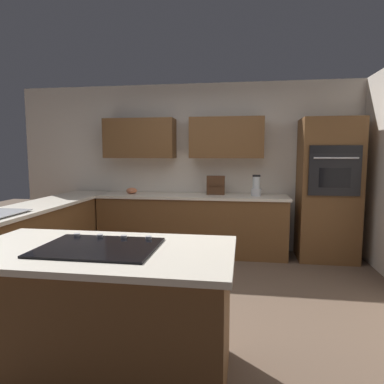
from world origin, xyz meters
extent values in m
plane|color=brown|center=(0.00, 0.00, 0.00)|extent=(14.00, 14.00, 0.00)
cube|color=silver|center=(0.00, -2.10, 1.30)|extent=(6.00, 0.10, 2.60)
cube|color=brown|center=(-0.40, -1.88, 1.75)|extent=(1.10, 0.34, 0.61)
cube|color=brown|center=(0.95, -1.88, 1.75)|extent=(1.10, 0.34, 0.61)
cube|color=brown|center=(0.10, -1.72, 0.43)|extent=(2.80, 0.60, 0.86)
cube|color=silver|center=(0.10, -1.72, 0.88)|extent=(2.84, 0.64, 0.04)
cube|color=brown|center=(1.82, -0.55, 0.43)|extent=(0.60, 2.90, 0.86)
cube|color=silver|center=(1.82, -0.55, 0.88)|extent=(0.64, 2.94, 0.04)
cube|color=brown|center=(0.27, 1.23, 0.43)|extent=(1.69, 0.85, 0.86)
cube|color=silver|center=(0.27, 1.23, 0.88)|extent=(1.77, 0.93, 0.04)
cube|color=brown|center=(-1.85, -1.72, 1.00)|extent=(0.80, 0.60, 2.01)
cube|color=black|center=(-1.85, -1.41, 1.24)|extent=(0.66, 0.03, 0.56)
cube|color=black|center=(-1.85, -1.39, 1.20)|extent=(0.40, 0.01, 0.26)
cube|color=black|center=(-1.85, -1.41, 1.57)|extent=(0.66, 0.02, 0.11)
cylinder|color=silver|center=(-1.85, -1.37, 1.46)|extent=(0.56, 0.02, 0.02)
cube|color=#515456|center=(1.82, 0.14, 0.91)|extent=(0.40, 0.30, 0.02)
cube|color=black|center=(0.27, 1.23, 0.91)|extent=(0.76, 0.56, 0.01)
cylinder|color=#B2B2B7|center=(0.00, 1.00, 0.92)|extent=(0.04, 0.04, 0.02)
cylinder|color=#B2B2B7|center=(0.18, 1.00, 0.92)|extent=(0.04, 0.04, 0.02)
cylinder|color=#B2B2B7|center=(0.36, 1.00, 0.92)|extent=(0.04, 0.04, 0.02)
cylinder|color=#B2B2B7|center=(0.54, 1.00, 0.92)|extent=(0.04, 0.04, 0.02)
cylinder|color=silver|center=(-0.85, -1.73, 0.96)|extent=(0.15, 0.15, 0.11)
cylinder|color=silver|center=(-0.85, -1.73, 1.10)|extent=(0.11, 0.11, 0.17)
cylinder|color=black|center=(-0.85, -1.73, 1.20)|extent=(0.12, 0.12, 0.03)
ellipsoid|color=#CC724C|center=(1.05, -1.73, 0.95)|extent=(0.17, 0.17, 0.09)
cube|color=#472B19|center=(-0.25, -1.80, 1.04)|extent=(0.27, 0.10, 0.29)
cube|color=#472B19|center=(-0.25, -1.75, 1.04)|extent=(0.26, 0.02, 0.02)
camera|label=1|loc=(-0.65, 3.27, 1.52)|focal=31.57mm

